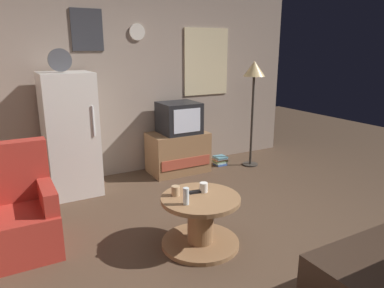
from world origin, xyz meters
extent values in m
plane|color=#4C3828|center=(0.00, 0.00, 0.00)|extent=(12.00, 12.00, 0.00)
cube|color=gray|center=(0.00, 2.45, 1.31)|extent=(5.20, 0.10, 2.62)
cube|color=beige|center=(1.14, 2.39, 1.56)|extent=(0.76, 0.02, 1.00)
cube|color=#333338|center=(-0.64, 2.39, 2.00)|extent=(0.40, 0.02, 0.52)
cylinder|color=silver|center=(0.03, 2.39, 1.98)|extent=(0.22, 0.03, 0.22)
cube|color=silver|center=(-1.03, 2.01, 0.75)|extent=(0.60, 0.60, 1.50)
cylinder|color=silver|center=(-0.81, 1.71, 0.95)|extent=(0.02, 0.02, 0.36)
cylinder|color=#4C4C51|center=(-1.08, 1.93, 1.64)|extent=(0.26, 0.04, 0.26)
cube|color=#8E6642|center=(0.47, 2.07, 0.29)|extent=(0.84, 0.52, 0.59)
cube|color=#AD4733|center=(0.47, 1.80, 0.21)|extent=(0.76, 0.01, 0.14)
cube|color=black|center=(0.49, 2.07, 0.81)|extent=(0.54, 0.50, 0.44)
cube|color=silver|center=(0.49, 1.82, 0.81)|extent=(0.41, 0.01, 0.33)
cylinder|color=#332D28|center=(1.59, 1.79, 0.01)|extent=(0.24, 0.24, 0.02)
cylinder|color=#332D28|center=(1.59, 1.79, 0.70)|extent=(0.04, 0.04, 1.40)
cone|color=#F2D18C|center=(1.59, 1.79, 1.48)|extent=(0.32, 0.32, 0.22)
cylinder|color=#8E6642|center=(-0.27, 0.14, 0.02)|extent=(0.72, 0.72, 0.04)
cylinder|color=#8E6642|center=(-0.27, 0.14, 0.24)|extent=(0.24, 0.24, 0.44)
cylinder|color=#8E6642|center=(-0.27, 0.14, 0.46)|extent=(0.72, 0.72, 0.04)
cylinder|color=silver|center=(-0.46, 0.07, 0.55)|extent=(0.05, 0.05, 0.15)
cylinder|color=silver|center=(-0.19, 0.23, 0.52)|extent=(0.08, 0.08, 0.09)
cylinder|color=tan|center=(-0.45, 0.28, 0.52)|extent=(0.08, 0.08, 0.09)
cube|color=black|center=(-0.25, 0.24, 0.49)|extent=(0.16, 0.07, 0.02)
cube|color=#A52D23|center=(-1.76, 0.82, 0.20)|extent=(0.68, 0.68, 0.40)
cube|color=#A52D23|center=(-1.76, 1.08, 0.68)|extent=(0.68, 0.16, 0.56)
cube|color=#A52D23|center=(-1.48, 0.82, 0.50)|extent=(0.12, 0.60, 0.20)
cube|color=#3E5FAC|center=(1.18, 2.01, 0.01)|extent=(0.16, 0.16, 0.03)
cube|color=#A6CBBE|center=(1.18, 2.01, 0.04)|extent=(0.18, 0.14, 0.02)
cube|color=#6B8457|center=(1.18, 2.01, 0.07)|extent=(0.21, 0.14, 0.03)
cube|color=tan|center=(1.18, 2.01, 0.09)|extent=(0.21, 0.15, 0.02)
cube|color=#7E9AAF|center=(1.18, 2.01, 0.11)|extent=(0.18, 0.17, 0.02)
cube|color=teal|center=(1.18, 2.01, 0.13)|extent=(0.18, 0.18, 0.02)
camera|label=1|loc=(-1.77, -2.41, 1.77)|focal=33.34mm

